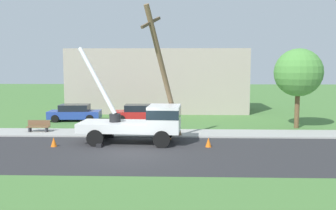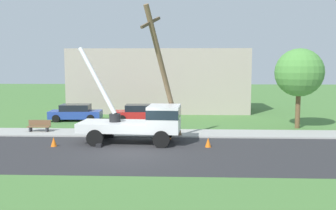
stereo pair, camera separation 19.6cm
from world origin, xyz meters
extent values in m
plane|color=#477538|center=(0.00, 12.00, 0.00)|extent=(120.00, 120.00, 0.00)
cube|color=#2B2B2D|center=(0.00, 0.00, 0.00)|extent=(80.00, 8.49, 0.01)
cube|color=#9E9E99|center=(0.00, 5.64, 0.05)|extent=(80.00, 2.78, 0.10)
cube|color=silver|center=(-1.46, 2.70, 1.02)|extent=(4.43, 2.64, 0.55)
cube|color=silver|center=(1.63, 2.52, 1.55)|extent=(2.03, 2.51, 1.60)
cube|color=#19232D|center=(1.63, 2.52, 1.90)|extent=(2.06, 2.53, 0.56)
cylinder|color=black|center=(-1.44, 2.70, 1.55)|extent=(0.70, 0.70, 0.50)
cylinder|color=silver|center=(-2.68, 3.42, 3.85)|extent=(2.82, 1.80, 4.26)
cube|color=black|center=(-2.14, 1.29, 0.10)|extent=(0.32, 0.32, 0.20)
cube|color=black|center=(-1.98, 4.18, 0.10)|extent=(0.32, 0.32, 0.20)
cylinder|color=black|center=(1.52, 1.33, 0.50)|extent=(1.00, 0.30, 1.00)
cylinder|color=black|center=(1.66, 3.72, 0.50)|extent=(1.00, 0.30, 1.00)
cylinder|color=black|center=(-2.44, 1.55, 0.50)|extent=(1.00, 0.30, 1.00)
cylinder|color=black|center=(-2.30, 3.95, 0.50)|extent=(1.00, 0.30, 1.00)
cylinder|color=brown|center=(1.60, 3.30, 4.15)|extent=(2.38, 3.32, 8.42)
cube|color=brown|center=(0.86, 2.20, 7.30)|extent=(1.09, 1.52, 0.85)
cone|color=orange|center=(4.28, 1.61, 0.28)|extent=(0.36, 0.36, 0.56)
cone|color=orange|center=(-4.87, 1.40, 0.28)|extent=(0.36, 0.36, 0.56)
cone|color=orange|center=(1.85, 3.84, 0.28)|extent=(0.36, 0.36, 0.56)
cube|color=#263F99|center=(-6.51, 11.44, 0.55)|extent=(4.49, 2.04, 0.65)
cube|color=black|center=(-6.51, 11.44, 1.15)|extent=(2.55, 1.79, 0.55)
cylinder|color=black|center=(-5.01, 10.62, 0.32)|extent=(0.64, 0.22, 0.64)
cylinder|color=black|center=(-5.11, 12.42, 0.32)|extent=(0.64, 0.22, 0.64)
cylinder|color=black|center=(-7.91, 10.45, 0.32)|extent=(0.64, 0.22, 0.64)
cylinder|color=black|center=(-8.01, 12.25, 0.32)|extent=(0.64, 0.22, 0.64)
cube|color=#B21E1E|center=(-0.90, 11.45, 0.55)|extent=(4.49, 2.02, 0.65)
cube|color=black|center=(-0.90, 11.45, 1.15)|extent=(2.55, 1.78, 0.55)
cylinder|color=black|center=(0.60, 10.63, 0.32)|extent=(0.64, 0.22, 0.64)
cylinder|color=black|center=(0.50, 12.43, 0.32)|extent=(0.64, 0.22, 0.64)
cylinder|color=black|center=(-2.30, 10.48, 0.32)|extent=(0.64, 0.22, 0.64)
cylinder|color=black|center=(-2.40, 12.28, 0.32)|extent=(0.64, 0.22, 0.64)
cube|color=brown|center=(-7.46, 5.64, 0.45)|extent=(1.60, 0.44, 0.06)
cube|color=brown|center=(-7.46, 5.84, 0.70)|extent=(1.60, 0.06, 0.40)
cube|color=#333338|center=(-8.06, 5.64, 0.23)|extent=(0.10, 0.40, 0.45)
cube|color=#333338|center=(-6.86, 5.64, 0.23)|extent=(0.10, 0.40, 0.45)
cylinder|color=brown|center=(11.54, 8.41, 1.98)|extent=(0.36, 0.36, 3.97)
sphere|color=#4C8C3D|center=(11.54, 8.41, 4.25)|extent=(3.63, 3.63, 3.63)
cube|color=#A5998C|center=(0.30, 18.52, 3.20)|extent=(18.00, 6.00, 6.40)
camera|label=1|loc=(2.58, -19.62, 4.82)|focal=39.09mm
camera|label=2|loc=(2.78, -19.61, 4.82)|focal=39.09mm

